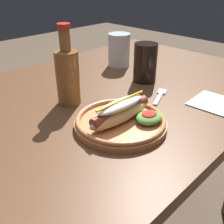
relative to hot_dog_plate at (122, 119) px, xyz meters
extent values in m
cube|color=#51331E|center=(0.03, 0.18, -0.04)|extent=(1.44, 0.83, 0.04)
cylinder|color=#51331E|center=(0.66, 0.51, -0.41)|extent=(0.06, 0.06, 0.70)
cylinder|color=#B77042|center=(0.00, 0.00, -0.01)|extent=(0.23, 0.23, 0.02)
torus|color=#B77042|center=(0.00, 0.00, 0.00)|extent=(0.23, 0.23, 0.01)
ellipsoid|color=tan|center=(0.00, 0.00, 0.01)|extent=(0.20, 0.05, 0.04)
cylinder|color=brown|center=(0.00, 0.00, 0.02)|extent=(0.18, 0.03, 0.03)
ellipsoid|color=silver|center=(0.00, 0.00, 0.04)|extent=(0.15, 0.05, 0.02)
cylinder|color=yellow|center=(0.00, 0.00, 0.05)|extent=(0.16, 0.01, 0.01)
ellipsoid|color=#5B9942|center=(0.04, -0.05, 0.01)|extent=(0.07, 0.06, 0.02)
ellipsoid|color=red|center=(0.04, -0.05, 0.02)|extent=(0.04, 0.03, 0.01)
cube|color=silver|center=(0.19, 0.03, -0.02)|extent=(0.08, 0.04, 0.00)
cube|color=silver|center=(0.25, 0.05, -0.02)|extent=(0.04, 0.04, 0.00)
cylinder|color=black|center=(0.28, 0.16, 0.04)|extent=(0.08, 0.08, 0.13)
cylinder|color=silver|center=(0.34, 0.34, 0.04)|extent=(0.09, 0.09, 0.13)
cylinder|color=brown|center=(-0.01, 0.20, 0.05)|extent=(0.07, 0.07, 0.15)
cylinder|color=brown|center=(-0.01, 0.20, 0.16)|extent=(0.03, 0.03, 0.06)
cylinder|color=red|center=(-0.01, 0.20, 0.20)|extent=(0.03, 0.03, 0.01)
cube|color=white|center=(0.29, -0.10, -0.02)|extent=(0.14, 0.13, 0.00)
camera|label=1|loc=(-0.43, -0.39, 0.33)|focal=42.83mm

